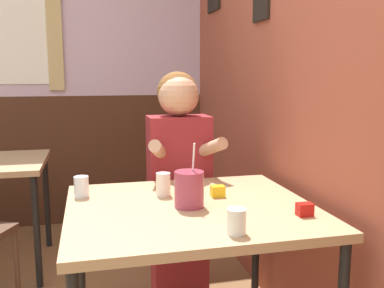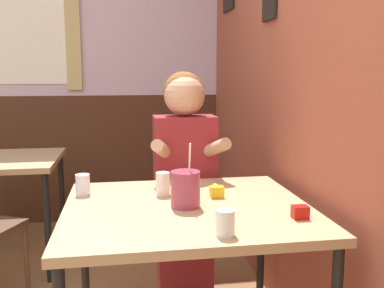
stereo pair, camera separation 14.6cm
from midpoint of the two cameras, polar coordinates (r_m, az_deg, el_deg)
name	(u,v)px [view 1 (the left image)]	position (r m, az deg, el deg)	size (l,w,h in m)	color
brick_wall_right	(256,62)	(2.66, 6.95, 10.80)	(0.08, 4.47, 2.70)	#9E4C38
back_wall	(60,65)	(3.77, -18.28, 10.00)	(5.35, 0.09, 2.70)	silver
main_table	(191,219)	(1.83, -2.51, -10.04)	(1.02, 0.91, 0.73)	tan
person_seated	(179,178)	(2.41, -3.49, -4.52)	(0.42, 0.42, 1.29)	maroon
cocktail_pitcher	(189,189)	(1.77, -2.75, -6.06)	(0.12, 0.12, 0.27)	#99384C
glass_near_pitcher	(81,187)	(2.00, -16.58, -5.50)	(0.07, 0.07, 0.09)	silver
glass_center	(236,221)	(1.49, 3.12, -10.32)	(0.07, 0.07, 0.09)	silver
glass_far_side	(163,184)	(1.95, -6.01, -5.39)	(0.07, 0.07, 0.10)	silver
condiment_ketchup	(305,210)	(1.72, 12.44, -8.56)	(0.06, 0.04, 0.05)	#B7140F
condiment_mustard	(218,191)	(1.93, 1.27, -6.34)	(0.06, 0.04, 0.05)	yellow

